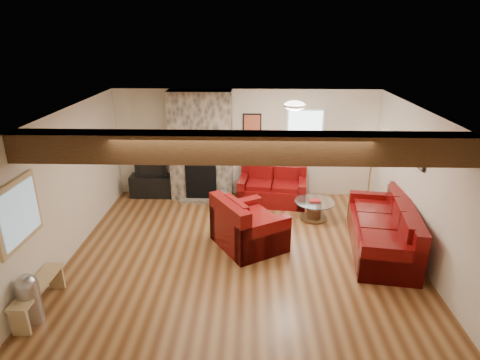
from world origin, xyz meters
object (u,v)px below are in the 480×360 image
at_px(sofa_three, 382,226).
at_px(coffee_table, 314,210).
at_px(television, 152,167).
at_px(floor_lamp, 374,144).
at_px(tv_cabinet, 153,186).
at_px(loveseat, 272,186).
at_px(armchair_red, 249,222).

xyz_separation_m(sofa_three, coffee_table, (-1.02, 1.18, -0.25)).
xyz_separation_m(sofa_three, television, (-4.66, 2.32, 0.28)).
xyz_separation_m(television, floor_lamp, (4.98, -0.27, 0.67)).
xyz_separation_m(coffee_table, tv_cabinet, (-3.65, 1.14, 0.06)).
bearing_deg(sofa_three, tv_cabinet, -108.10).
xyz_separation_m(loveseat, television, (-2.81, 0.30, 0.33)).
bearing_deg(floor_lamp, loveseat, -179.24).
bearing_deg(armchair_red, floor_lamp, -84.72).
xyz_separation_m(loveseat, coffee_table, (0.84, -0.84, -0.20)).
bearing_deg(sofa_three, coffee_table, -130.86).
distance_m(sofa_three, television, 5.22).
bearing_deg(television, loveseat, -6.10).
bearing_deg(loveseat, sofa_three, -40.35).
relative_size(sofa_three, tv_cabinet, 2.24).
bearing_deg(floor_lamp, coffee_table, -146.99).
xyz_separation_m(armchair_red, television, (-2.30, 2.26, 0.26)).
distance_m(coffee_table, television, 3.86).
bearing_deg(coffee_table, sofa_three, -49.19).
height_order(loveseat, tv_cabinet, loveseat).
relative_size(coffee_table, television, 1.10).
xyz_separation_m(loveseat, tv_cabinet, (-2.81, 0.30, -0.14)).
xyz_separation_m(tv_cabinet, television, (0.00, 0.00, 0.47)).
bearing_deg(tv_cabinet, television, 0.00).
height_order(sofa_three, loveseat, sofa_three).
distance_m(coffee_table, floor_lamp, 2.00).
bearing_deg(loveseat, television, -179.03).
xyz_separation_m(sofa_three, armchair_red, (-2.37, 0.06, 0.03)).
height_order(sofa_three, coffee_table, sofa_three).
xyz_separation_m(sofa_three, loveseat, (-1.85, 2.02, -0.05)).
height_order(armchair_red, television, same).
xyz_separation_m(armchair_red, tv_cabinet, (-2.30, 2.26, -0.22)).
distance_m(loveseat, armchair_red, 2.02).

